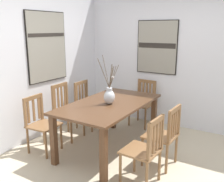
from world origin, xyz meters
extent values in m
cube|color=beige|center=(0.00, 0.00, -0.01)|extent=(6.40, 6.40, 0.03)
cube|color=silver|center=(0.00, 1.86, 1.35)|extent=(6.40, 0.12, 2.70)
cube|color=silver|center=(1.86, 0.00, 1.35)|extent=(0.12, 6.40, 2.70)
cube|color=#51331E|center=(0.27, 0.46, 0.76)|extent=(1.78, 1.00, 0.03)
cube|color=#51331E|center=(-0.54, 0.04, 0.37)|extent=(0.08, 0.08, 0.74)
cube|color=#51331E|center=(1.07, 0.04, 0.37)|extent=(0.08, 0.08, 0.74)
cube|color=#51331E|center=(-0.54, 0.88, 0.37)|extent=(0.08, 0.08, 0.74)
cube|color=#51331E|center=(1.07, 0.88, 0.37)|extent=(0.08, 0.08, 0.74)
ellipsoid|color=silver|center=(0.21, 0.43, 0.89)|extent=(0.19, 0.16, 0.22)
cylinder|color=silver|center=(0.21, 0.43, 1.01)|extent=(0.09, 0.09, 0.04)
cylinder|color=brown|center=(0.20, 0.36, 1.20)|extent=(0.04, 0.14, 0.35)
cylinder|color=brown|center=(0.19, 0.47, 1.27)|extent=(0.06, 0.09, 0.49)
cylinder|color=brown|center=(0.26, 0.38, 1.20)|extent=(0.10, 0.11, 0.34)
cylinder|color=brown|center=(0.26, 0.44, 1.20)|extent=(0.11, 0.03, 0.35)
cylinder|color=brown|center=(0.22, 0.40, 1.19)|extent=(0.01, 0.07, 0.33)
cylinder|color=brown|center=(0.26, 0.42, 1.18)|extent=(0.10, 0.03, 0.32)
cylinder|color=brown|center=(0.13, 0.48, 1.25)|extent=(0.17, 0.10, 0.46)
sphere|color=white|center=(0.24, 0.39, 1.19)|extent=(0.04, 0.04, 0.04)
cube|color=brown|center=(0.86, 1.29, 0.43)|extent=(0.43, 0.43, 0.03)
cylinder|color=brown|center=(1.04, 1.12, 0.21)|extent=(0.04, 0.04, 0.42)
cylinder|color=brown|center=(0.68, 1.11, 0.21)|extent=(0.04, 0.04, 0.42)
cylinder|color=brown|center=(1.04, 1.48, 0.21)|extent=(0.04, 0.04, 0.42)
cylinder|color=brown|center=(0.68, 1.47, 0.21)|extent=(0.04, 0.04, 0.42)
cube|color=brown|center=(1.04, 1.49, 0.67)|extent=(0.04, 0.04, 0.46)
cube|color=brown|center=(0.68, 1.48, 0.67)|extent=(0.04, 0.04, 0.46)
cube|color=brown|center=(0.86, 1.48, 0.87)|extent=(0.38, 0.04, 0.06)
cube|color=brown|center=(1.00, 1.48, 0.66)|extent=(0.04, 0.02, 0.37)
cube|color=brown|center=(0.90, 1.48, 0.66)|extent=(0.04, 0.02, 0.37)
cube|color=brown|center=(0.81, 1.48, 0.66)|extent=(0.04, 0.02, 0.37)
cube|color=brown|center=(0.72, 1.48, 0.66)|extent=(0.04, 0.02, 0.37)
cube|color=brown|center=(-0.32, 1.29, 0.43)|extent=(0.45, 0.45, 0.03)
cylinder|color=brown|center=(-0.13, 1.13, 0.21)|extent=(0.04, 0.04, 0.42)
cylinder|color=brown|center=(-0.49, 1.10, 0.21)|extent=(0.04, 0.04, 0.42)
cylinder|color=brown|center=(-0.16, 1.49, 0.21)|extent=(0.04, 0.04, 0.42)
cylinder|color=brown|center=(-0.52, 1.46, 0.21)|extent=(0.04, 0.04, 0.42)
cube|color=brown|center=(-0.16, 1.50, 0.67)|extent=(0.04, 0.04, 0.44)
cube|color=brown|center=(-0.52, 1.47, 0.67)|extent=(0.04, 0.04, 0.44)
cube|color=brown|center=(-0.34, 1.48, 0.86)|extent=(0.38, 0.06, 0.06)
cube|color=brown|center=(-0.23, 1.49, 0.65)|extent=(0.04, 0.02, 0.35)
cube|color=brown|center=(-0.34, 1.48, 0.65)|extent=(0.04, 0.02, 0.35)
cube|color=brown|center=(-0.45, 1.47, 0.65)|extent=(0.04, 0.02, 0.35)
cube|color=brown|center=(1.49, 0.47, 0.43)|extent=(0.45, 0.45, 0.03)
cylinder|color=brown|center=(1.30, 0.30, 0.21)|extent=(0.04, 0.04, 0.42)
cylinder|color=brown|center=(1.33, 0.66, 0.21)|extent=(0.04, 0.04, 0.42)
cylinder|color=brown|center=(1.66, 0.28, 0.21)|extent=(0.04, 0.04, 0.42)
cylinder|color=brown|center=(1.69, 0.64, 0.21)|extent=(0.04, 0.04, 0.42)
cube|color=brown|center=(1.67, 0.28, 0.67)|extent=(0.04, 0.04, 0.45)
cube|color=brown|center=(1.70, 0.64, 0.67)|extent=(0.04, 0.04, 0.45)
cube|color=brown|center=(1.68, 0.46, 0.86)|extent=(0.06, 0.38, 0.06)
cube|color=brown|center=(1.67, 0.31, 0.65)|extent=(0.02, 0.04, 0.36)
cube|color=brown|center=(1.68, 0.38, 0.65)|extent=(0.02, 0.04, 0.36)
cube|color=brown|center=(1.68, 0.46, 0.65)|extent=(0.02, 0.04, 0.36)
cube|color=brown|center=(1.69, 0.54, 0.65)|extent=(0.02, 0.04, 0.36)
cube|color=brown|center=(1.69, 0.61, 0.65)|extent=(0.02, 0.04, 0.36)
cube|color=brown|center=(0.24, -0.39, 0.43)|extent=(0.44, 0.44, 0.03)
cylinder|color=brown|center=(0.07, -0.20, 0.21)|extent=(0.04, 0.04, 0.42)
cylinder|color=brown|center=(0.43, -0.22, 0.21)|extent=(0.04, 0.04, 0.42)
cylinder|color=brown|center=(0.05, -0.56, 0.21)|extent=(0.04, 0.04, 0.42)
cylinder|color=brown|center=(0.41, -0.58, 0.21)|extent=(0.04, 0.04, 0.42)
cube|color=brown|center=(0.05, -0.57, 0.66)|extent=(0.04, 0.04, 0.44)
cube|color=brown|center=(0.41, -0.59, 0.66)|extent=(0.04, 0.04, 0.44)
cube|color=brown|center=(0.23, -0.58, 0.85)|extent=(0.38, 0.05, 0.06)
cube|color=brown|center=(0.08, -0.57, 0.65)|extent=(0.04, 0.02, 0.35)
cube|color=brown|center=(0.16, -0.58, 0.65)|extent=(0.04, 0.02, 0.35)
cube|color=brown|center=(0.23, -0.58, 0.65)|extent=(0.04, 0.02, 0.35)
cube|color=brown|center=(0.31, -0.58, 0.65)|extent=(0.04, 0.02, 0.35)
cube|color=brown|center=(0.38, -0.59, 0.65)|extent=(0.04, 0.02, 0.35)
cube|color=brown|center=(-0.31, -0.35, 0.43)|extent=(0.44, 0.44, 0.03)
cylinder|color=brown|center=(-0.48, -0.16, 0.21)|extent=(0.04, 0.04, 0.42)
cylinder|color=brown|center=(-0.12, -0.18, 0.21)|extent=(0.04, 0.04, 0.42)
cylinder|color=brown|center=(-0.50, -0.52, 0.21)|extent=(0.04, 0.04, 0.42)
cylinder|color=brown|center=(-0.14, -0.54, 0.21)|extent=(0.04, 0.04, 0.42)
cube|color=brown|center=(-0.50, -0.53, 0.67)|extent=(0.04, 0.04, 0.45)
cube|color=brown|center=(-0.14, -0.55, 0.67)|extent=(0.04, 0.04, 0.45)
cube|color=brown|center=(-0.32, -0.54, 0.86)|extent=(0.38, 0.05, 0.06)
cube|color=brown|center=(-0.46, -0.53, 0.65)|extent=(0.04, 0.02, 0.36)
cube|color=brown|center=(-0.36, -0.54, 0.65)|extent=(0.04, 0.02, 0.36)
cube|color=brown|center=(-0.27, -0.54, 0.65)|extent=(0.04, 0.02, 0.36)
cube|color=brown|center=(-0.18, -0.54, 0.65)|extent=(0.04, 0.02, 0.36)
cube|color=brown|center=(0.28, 1.30, 0.43)|extent=(0.43, 0.43, 0.03)
cylinder|color=brown|center=(0.47, 1.13, 0.21)|extent=(0.04, 0.04, 0.42)
cylinder|color=brown|center=(0.11, 1.12, 0.21)|extent=(0.04, 0.04, 0.42)
cylinder|color=brown|center=(0.45, 1.49, 0.21)|extent=(0.04, 0.04, 0.42)
cylinder|color=brown|center=(0.09, 1.48, 0.21)|extent=(0.04, 0.04, 0.42)
cube|color=brown|center=(0.45, 1.50, 0.70)|extent=(0.04, 0.04, 0.51)
cube|color=brown|center=(0.09, 1.49, 0.70)|extent=(0.04, 0.04, 0.51)
cube|color=brown|center=(0.27, 1.49, 0.93)|extent=(0.38, 0.05, 0.06)
cube|color=brown|center=(0.41, 1.50, 0.69)|extent=(0.04, 0.02, 0.42)
cube|color=brown|center=(0.32, 1.49, 0.69)|extent=(0.04, 0.02, 0.42)
cube|color=brown|center=(0.23, 1.49, 0.69)|extent=(0.04, 0.02, 0.42)
cube|color=brown|center=(0.14, 1.49, 0.69)|extent=(0.04, 0.02, 0.42)
cube|color=black|center=(0.33, 1.80, 1.58)|extent=(0.90, 0.04, 1.21)
cube|color=gray|center=(0.33, 1.78, 1.58)|extent=(0.87, 0.01, 1.18)
cube|color=#2D2823|center=(0.33, 1.77, 1.78)|extent=(0.84, 0.00, 0.06)
cube|color=black|center=(1.80, 0.32, 1.54)|extent=(0.04, 0.82, 1.03)
cube|color=gray|center=(1.78, 0.32, 1.54)|extent=(0.01, 0.79, 1.00)
cube|color=#2D2823|center=(1.77, 0.32, 1.60)|extent=(0.00, 0.76, 0.04)
cube|color=#2D2823|center=(1.77, 0.32, 1.55)|extent=(0.00, 0.76, 0.06)
camera|label=1|loc=(-2.93, -1.53, 1.90)|focal=40.74mm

